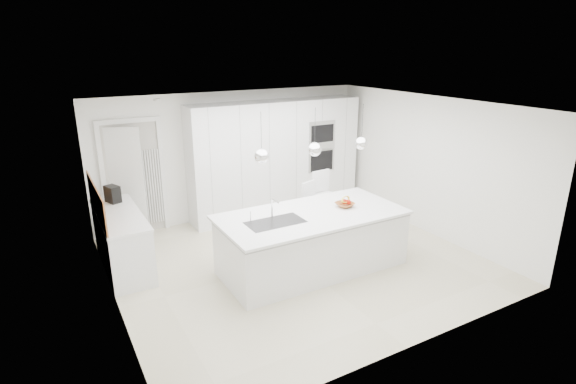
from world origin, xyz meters
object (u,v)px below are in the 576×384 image
island_base (313,243)px  espresso_machine (113,194)px  fruit_bowl (345,205)px  bar_stool_right (325,205)px  bar_stool_left (312,213)px

island_base → espresso_machine: (-2.53, 2.07, 0.61)m
fruit_bowl → espresso_machine: 3.75m
island_base → espresso_machine: size_ratio=10.20×
espresso_machine → bar_stool_right: bearing=-39.5°
fruit_bowl → espresso_machine: (-3.14, 2.04, 0.10)m
island_base → bar_stool_right: bearing=48.1°
bar_stool_left → bar_stool_right: size_ratio=0.90×
bar_stool_left → bar_stool_right: bearing=-0.8°
fruit_bowl → island_base: bearing=-176.8°
island_base → bar_stool_right: (0.88, 0.98, 0.16)m
fruit_bowl → bar_stool_left: 0.93m
bar_stool_right → fruit_bowl: bearing=-111.7°
fruit_bowl → bar_stool_right: size_ratio=0.24×
espresso_machine → fruit_bowl: bearing=-54.7°
island_base → fruit_bowl: 0.79m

